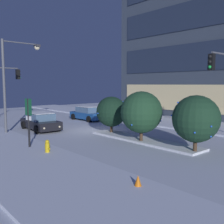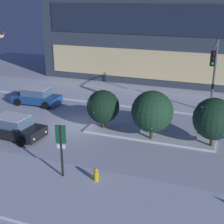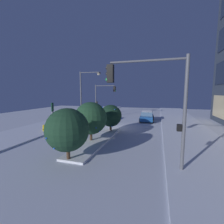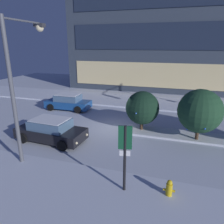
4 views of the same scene
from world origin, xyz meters
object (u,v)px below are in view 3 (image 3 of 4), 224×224
Objects in this scene: traffic_light_corner_near_left at (104,94)px; decorated_tree_left_of_median at (67,130)px; decorated_tree_median at (111,116)px; fire_hydrant at (44,129)px; parking_info_sign at (53,112)px; traffic_light_corner_far_right at (152,93)px; decorated_tree_right_of_median at (91,118)px; car_far at (147,116)px; car_near at (100,117)px; street_lamp_arched at (86,89)px.

decorated_tree_left_of_median is (18.94, 4.59, -1.93)m from traffic_light_corner_near_left.
decorated_tree_median is 0.89× the size of decorated_tree_left_of_median.
parking_info_sign is at bearing -172.80° from fire_hydrant.
traffic_light_corner_far_right is 1.84× the size of decorated_tree_left_of_median.
traffic_light_corner_far_right is 1.07× the size of traffic_light_corner_near_left.
parking_info_sign reaches higher than decorated_tree_median.
parking_info_sign is at bearing -99.75° from traffic_light_corner_near_left.
decorated_tree_left_of_median is 3.90m from decorated_tree_right_of_median.
decorated_tree_median is 0.86× the size of decorated_tree_right_of_median.
traffic_light_corner_near_left is 1.93× the size of decorated_tree_median.
parking_info_sign is at bearing -85.82° from decorated_tree_median.
car_far is 1.33× the size of decorated_tree_left_of_median.
parking_info_sign reaches higher than car_near.
car_far is 1.28× the size of decorated_tree_right_of_median.
decorated_tree_median reaches higher than fire_hydrant.
street_lamp_arched reaches higher than fire_hydrant.
decorated_tree_median is at bearing 109.13° from fire_hydrant.
traffic_light_corner_near_left is 12.54m from decorated_tree_median.
decorated_tree_left_of_median is (12.91, 5.09, -2.84)m from street_lamp_arched.
car_far is 1.49× the size of decorated_tree_median.
fire_hydrant is 6.51m from decorated_tree_right_of_median.
street_lamp_arched is at bearing -151.78° from decorated_tree_right_of_median.
parking_info_sign is (-1.83, -0.23, 1.56)m from fire_hydrant.
street_lamp_arched reaches higher than traffic_light_corner_near_left.
traffic_light_corner_near_left is at bearing 67.09° from parking_info_sign.
traffic_light_corner_far_right reaches higher than decorated_tree_right_of_median.
decorated_tree_left_of_median is at bearing 16.61° from car_near.
traffic_light_corner_near_left reaches higher than car_far.
car_far is at bearing 13.01° from street_lamp_arched.
car_near is 6.96m from traffic_light_corner_near_left.
decorated_tree_left_of_median is at bearing 165.32° from car_far.
fire_hydrant is at bearing -95.96° from parking_info_sign.
street_lamp_arched reaches higher than decorated_tree_median.
street_lamp_arched is (-12.32, -9.98, 0.64)m from traffic_light_corner_far_right.
decorated_tree_left_of_median is (7.11, 6.62, 0.01)m from parking_info_sign.
car_near is 8.39m from fire_hydrant.
car_near is 9.58m from decorated_tree_right_of_median.
traffic_light_corner_near_left is at bearing 82.60° from street_lamp_arched.
car_near is 4.59m from street_lamp_arched.
parking_info_sign is 1.04× the size of decorated_tree_median.
street_lamp_arched is (2.44, -8.73, 4.10)m from car_far.
traffic_light_corner_near_left reaches higher than decorated_tree_right_of_median.
traffic_light_corner_far_right is at bearing -53.57° from street_lamp_arched.
parking_info_sign is at bearing -107.35° from street_lamp_arched.
street_lamp_arched reaches higher than decorated_tree_left_of_median.
decorated_tree_right_of_median is (-3.89, -0.25, 0.08)m from decorated_tree_left_of_median.
decorated_tree_median is at bearing 170.71° from decorated_tree_right_of_median.
parking_info_sign is 9.71m from decorated_tree_left_of_median.
fire_hydrant is 0.28× the size of decorated_tree_median.
traffic_light_corner_near_left is at bearing -166.38° from decorated_tree_left_of_median.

